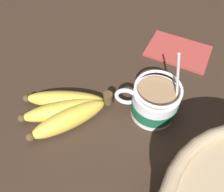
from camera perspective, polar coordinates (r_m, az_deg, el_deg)
The scene contains 4 objects.
table at distance 52.21cm, azimuth 3.95°, elevation -1.00°, with size 107.93×107.93×2.73cm.
coffee_mug at distance 46.17cm, azimuth 10.95°, elevation -1.63°, with size 13.18×9.62×17.60cm.
banana_bunch at distance 47.46cm, azimuth -11.92°, elevation -3.47°, with size 19.67×14.80×4.43cm.
napkin at distance 63.82cm, azimuth 16.88°, elevation 11.20°, with size 18.91×15.48×0.60cm.
Camera 1 is at (-2.26, 30.51, 43.67)cm, focal length 35.00 mm.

